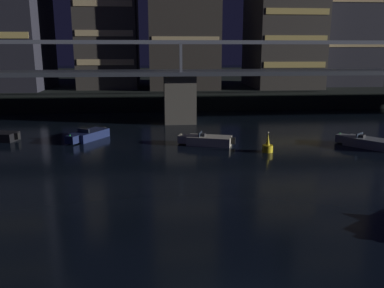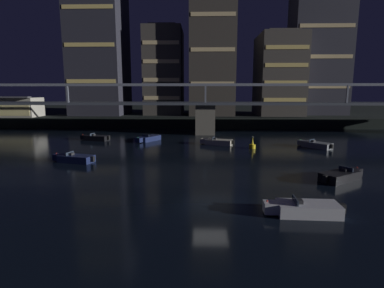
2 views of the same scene
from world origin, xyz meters
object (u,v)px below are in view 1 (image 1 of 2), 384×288
Objects in this scene: river_bridge at (179,83)px; channel_buoy at (268,147)px; tower_east_tall at (283,26)px; speedboat_near_center at (207,140)px; tower_west_tall at (108,20)px; speedboat_near_right at (88,135)px; speedboat_far_center at (366,142)px.

river_bridge reaches higher than channel_buoy.
speedboat_near_center is at bearing -117.21° from tower_east_tall.
tower_west_tall reaches higher than tower_east_tall.
speedboat_near_center is at bearing -81.74° from river_bridge.
speedboat_near_right is at bearing 163.81° from speedboat_near_center.
speedboat_near_right is 25.60m from speedboat_far_center.
channel_buoy is at bearing -21.50° from speedboat_near_right.
tower_east_tall is 11.38× the size of channel_buoy.
tower_east_tall reaches higher than speedboat_far_center.
speedboat_far_center is at bearing -8.11° from speedboat_near_center.
speedboat_near_center is 11.54m from speedboat_near_right.
tower_west_tall is 1.10× the size of tower_east_tall.
channel_buoy is (-11.91, -35.45, -11.59)m from tower_east_tall.
tower_west_tall reaches higher than channel_buoy.
tower_east_tall reaches higher than speedboat_near_right.
tower_east_tall is 38.28m from speedboat_near_center.
tower_west_tall is at bearing 175.67° from tower_east_tall.
tower_west_tall is 43.07m from channel_buoy.
speedboat_far_center is at bearing -54.59° from tower_west_tall.
speedboat_far_center is (15.73, -14.05, -4.19)m from river_bridge.
speedboat_far_center is (26.02, -36.59, -12.60)m from tower_west_tall.
tower_west_tall reaches higher than river_bridge.
speedboat_far_center is at bearing -11.74° from speedboat_near_right.
speedboat_near_right is at bearing -88.26° from tower_west_tall.
speedboat_near_right is 1.06× the size of speedboat_far_center.
channel_buoy is at bearing -173.61° from speedboat_far_center.
river_bridge is 16.94m from channel_buoy.
tower_east_tall is 4.40× the size of speedboat_far_center.
channel_buoy is at bearing -108.57° from tower_east_tall.
channel_buoy is at bearing -65.93° from tower_west_tall.
tower_east_tall reaches higher than speedboat_near_center.
speedboat_near_center is (12.04, -34.60, -12.60)m from tower_west_tall.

